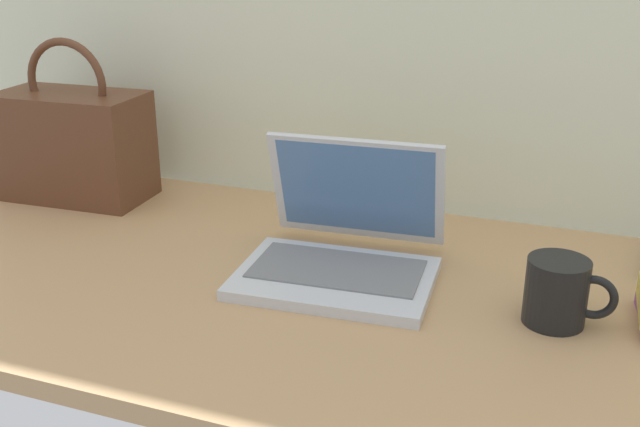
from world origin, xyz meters
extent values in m
cube|color=tan|center=(0.00, 0.00, 0.01)|extent=(1.60, 0.76, 0.03)
cube|color=silver|center=(0.04, 0.01, 0.04)|extent=(0.32, 0.24, 0.02)
cube|color=slate|center=(0.04, 0.02, 0.05)|extent=(0.28, 0.16, 0.00)
cube|color=silver|center=(0.03, 0.15, 0.14)|extent=(0.30, 0.09, 0.19)
cube|color=#4C72A5|center=(0.03, 0.14, 0.15)|extent=(0.27, 0.07, 0.17)
cylinder|color=black|center=(0.38, 0.00, 0.08)|extent=(0.09, 0.09, 0.10)
torus|color=black|center=(0.43, 0.00, 0.08)|extent=(0.07, 0.01, 0.07)
cylinder|color=brown|center=(0.38, 0.00, 0.12)|extent=(0.08, 0.08, 0.00)
cube|color=#59331E|center=(-0.60, 0.21, 0.14)|extent=(0.31, 0.17, 0.22)
torus|color=#59331E|center=(-0.60, 0.21, 0.27)|extent=(0.18, 0.02, 0.18)
camera|label=1|loc=(0.40, -1.01, 0.56)|focal=42.03mm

